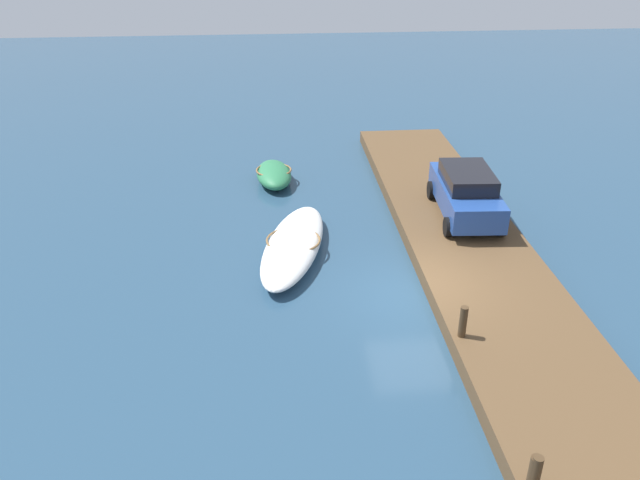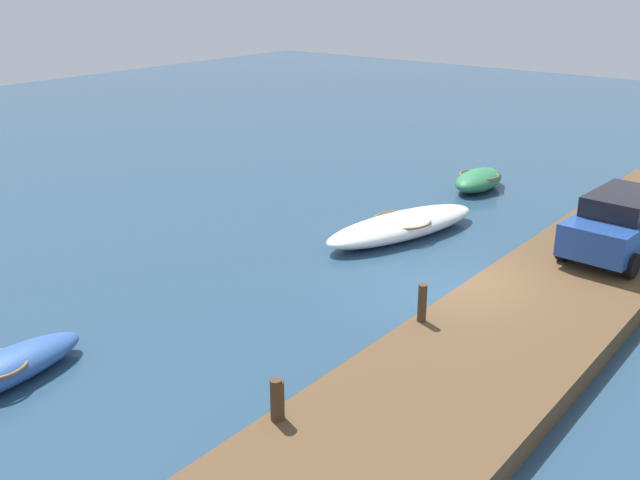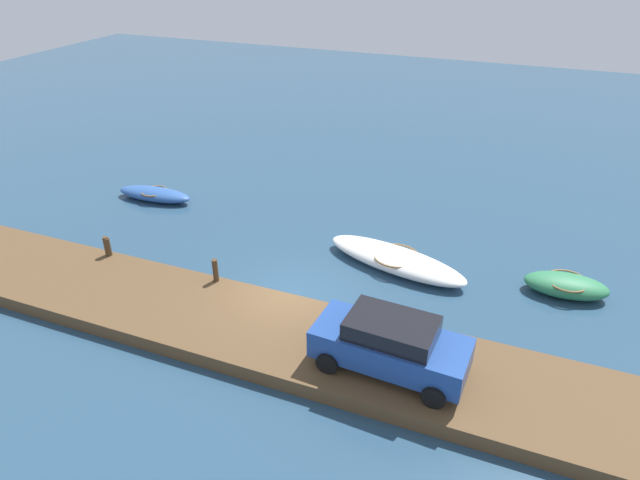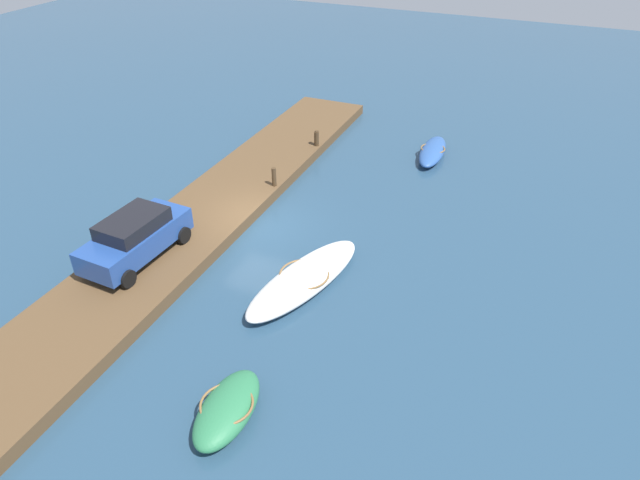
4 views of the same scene
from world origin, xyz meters
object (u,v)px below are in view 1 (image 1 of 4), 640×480
object	(u,v)px
dinghy_green	(274,174)
parked_car	(466,192)
mooring_post_mid_west	(535,472)
motorboat_white	(293,245)
mooring_post_west	(536,473)
mooring_post_mid_east	(463,322)

from	to	relation	value
dinghy_green	parked_car	xyz separation A→B (m)	(-4.63, -6.47, 0.99)
mooring_post_mid_west	parked_car	size ratio (longest dim) A/B	0.16
motorboat_white	mooring_post_mid_west	world-z (taller)	mooring_post_mid_west
dinghy_green	mooring_post_west	size ratio (longest dim) A/B	3.79
mooring_post_west	mooring_post_mid_east	size ratio (longest dim) A/B	0.90
mooring_post_mid_east	parked_car	distance (m)	7.12
motorboat_white	parked_car	distance (m)	6.21
mooring_post_mid_east	motorboat_white	bearing A→B (deg)	35.98
motorboat_white	mooring_post_mid_east	size ratio (longest dim) A/B	6.95
mooring_post_west	mooring_post_mid_west	size ratio (longest dim) A/B	1.07
mooring_post_mid_west	parked_car	world-z (taller)	parked_car
mooring_post_mid_west	mooring_post_mid_east	distance (m)	4.68
mooring_post_mid_west	mooring_post_mid_east	xyz separation A→B (m)	(4.68, 0.00, 0.07)
mooring_post_mid_west	motorboat_white	bearing A→B (deg)	21.32
mooring_post_mid_east	parked_car	size ratio (longest dim) A/B	0.20
parked_car	mooring_post_mid_east	bearing A→B (deg)	166.77
motorboat_white	dinghy_green	size ratio (longest dim) A/B	2.04
motorboat_white	mooring_post_west	size ratio (longest dim) A/B	7.75
dinghy_green	mooring_post_mid_west	distance (m)	16.73
motorboat_white	mooring_post_mid_west	distance (m)	10.87
motorboat_white	mooring_post_west	xyz separation A→B (m)	(-10.15, -3.95, 0.53)
mooring_post_west	mooring_post_mid_west	xyz separation A→B (m)	(0.04, 0.00, -0.02)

